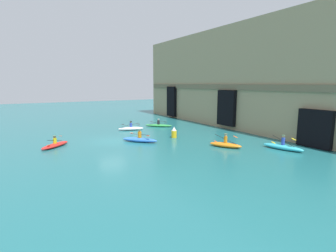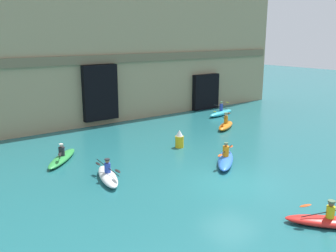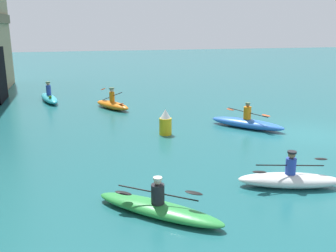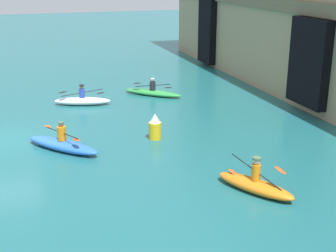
# 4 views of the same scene
# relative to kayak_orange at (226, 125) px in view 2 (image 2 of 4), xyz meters

# --- Properties ---
(ground_plane) EXTENTS (120.00, 120.00, 0.00)m
(ground_plane) POSITION_rel_kayak_orange_xyz_m (-7.52, -7.76, -0.26)
(ground_plane) COLOR #1E6066
(cliff_bluff) EXTENTS (39.55, 5.97, 12.44)m
(cliff_bluff) POSITION_rel_kayak_orange_xyz_m (-7.17, 9.53, 5.93)
(cliff_bluff) COLOR #9E8966
(cliff_bluff) RESTS_ON ground
(kayak_orange) EXTENTS (2.84, 2.05, 1.22)m
(kayak_orange) POSITION_rel_kayak_orange_xyz_m (0.00, 0.00, 0.00)
(kayak_orange) COLOR orange
(kayak_orange) RESTS_ON ground
(kayak_red) EXTENTS (2.74, 2.89, 1.03)m
(kayak_red) POSITION_rel_kayak_orange_xyz_m (-7.67, -12.87, -0.05)
(kayak_red) COLOR red
(kayak_red) RESTS_ON ground
(kayak_white) EXTENTS (1.61, 3.10, 1.11)m
(kayak_white) POSITION_rel_kayak_orange_xyz_m (-12.12, -3.87, -0.02)
(kayak_white) COLOR white
(kayak_white) RESTS_ON ground
(kayak_blue) EXTENTS (3.18, 2.95, 1.20)m
(kayak_blue) POSITION_rel_kayak_orange_xyz_m (-5.74, -5.60, -0.01)
(kayak_blue) COLOR blue
(kayak_blue) RESTS_ON ground
(kayak_green) EXTENTS (2.95, 3.11, 1.01)m
(kayak_green) POSITION_rel_kayak_orange_xyz_m (-12.81, 0.26, -0.06)
(kayak_green) COLOR green
(kayak_green) RESTS_ON ground
(kayak_cyan) EXTENTS (3.48, 1.52, 1.26)m
(kayak_cyan) POSITION_rel_kayak_orange_xyz_m (3.09, 3.60, -0.00)
(kayak_cyan) COLOR #33B2C6
(kayak_cyan) RESTS_ON ground
(marker_buoy) EXTENTS (0.54, 0.54, 1.13)m
(marker_buoy) POSITION_rel_kayak_orange_xyz_m (-5.86, -1.67, 0.27)
(marker_buoy) COLOR yellow
(marker_buoy) RESTS_ON ground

